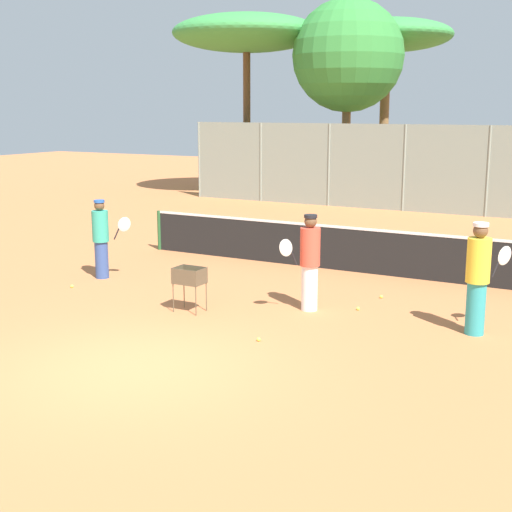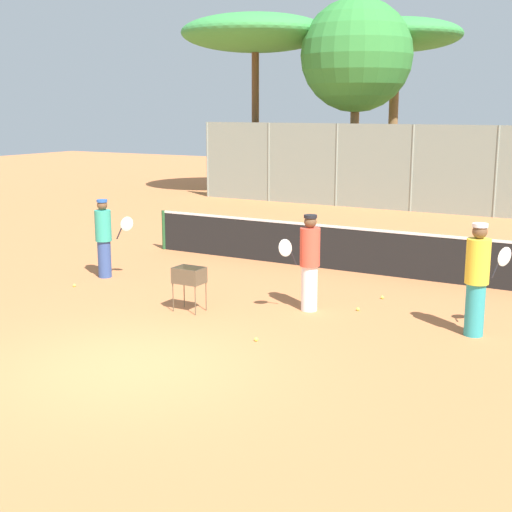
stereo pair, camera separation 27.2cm
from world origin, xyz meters
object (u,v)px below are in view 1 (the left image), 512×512
(ball_cart, at_px, (190,279))
(player_white_outfit, at_px, (310,261))
(tennis_net, at_px, (332,246))
(player_yellow_shirt, at_px, (101,238))
(player_red_cap, at_px, (478,277))

(ball_cart, bearing_deg, player_white_outfit, 30.82)
(tennis_net, distance_m, ball_cart, 4.72)
(tennis_net, xyz_separation_m, ball_cart, (-0.96, -4.62, 0.07))
(tennis_net, xyz_separation_m, player_white_outfit, (0.99, -3.46, 0.40))
(tennis_net, xyz_separation_m, player_yellow_shirt, (-4.22, -3.31, 0.37))
(player_white_outfit, height_order, player_red_cap, player_red_cap)
(player_white_outfit, height_order, player_yellow_shirt, player_white_outfit)
(tennis_net, relative_size, player_yellow_shirt, 5.73)
(player_yellow_shirt, bearing_deg, ball_cart, -47.24)
(player_white_outfit, relative_size, player_red_cap, 0.96)
(tennis_net, relative_size, player_red_cap, 5.30)
(player_red_cap, bearing_deg, ball_cart, 139.42)
(ball_cart, bearing_deg, tennis_net, 78.32)
(player_red_cap, xyz_separation_m, player_yellow_shirt, (-8.31, 0.13, -0.07))
(tennis_net, relative_size, ball_cart, 12.00)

